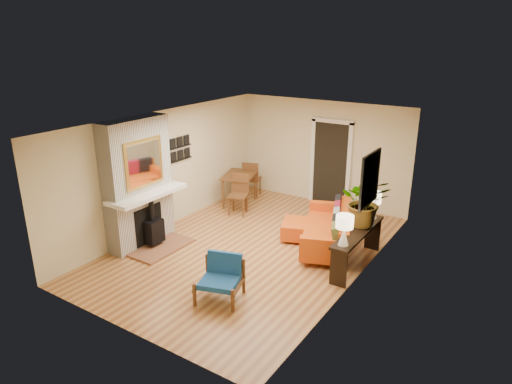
% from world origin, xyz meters
% --- Properties ---
extents(room_shell, '(6.50, 6.50, 6.50)m').
position_xyz_m(room_shell, '(0.60, 2.63, 1.24)').
color(room_shell, '#C1884A').
rests_on(room_shell, ground).
extents(fireplace, '(1.09, 1.68, 2.60)m').
position_xyz_m(fireplace, '(-2.00, -1.00, 1.24)').
color(fireplace, white).
rests_on(fireplace, ground).
extents(sofa, '(1.58, 2.26, 0.82)m').
position_xyz_m(sofa, '(1.31, 0.98, 0.36)').
color(sofa, silver).
rests_on(sofa, ground).
extents(ottoman, '(0.95, 0.95, 0.37)m').
position_xyz_m(ottoman, '(0.62, 0.96, 0.22)').
color(ottoman, silver).
rests_on(ottoman, ground).
extents(blue_chair, '(0.86, 0.85, 0.72)m').
position_xyz_m(blue_chair, '(0.59, -1.74, 0.39)').
color(blue_chair, brown).
rests_on(blue_chair, ground).
extents(dining_table, '(1.15, 1.83, 0.96)m').
position_xyz_m(dining_table, '(-1.58, 1.99, 0.63)').
color(dining_table, brown).
rests_on(dining_table, ground).
extents(console_table, '(0.34, 1.85, 0.72)m').
position_xyz_m(console_table, '(2.07, 0.45, 0.58)').
color(console_table, black).
rests_on(console_table, ground).
extents(lamp_near, '(0.30, 0.30, 0.54)m').
position_xyz_m(lamp_near, '(2.07, -0.26, 1.06)').
color(lamp_near, white).
rests_on(lamp_near, console_table).
extents(lamp_far, '(0.30, 0.30, 0.54)m').
position_xyz_m(lamp_far, '(2.07, 1.16, 1.06)').
color(lamp_far, white).
rests_on(lamp_far, console_table).
extents(houseplant, '(1.10, 1.04, 0.97)m').
position_xyz_m(houseplant, '(2.06, 0.73, 1.21)').
color(houseplant, '#1E5919').
rests_on(houseplant, console_table).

